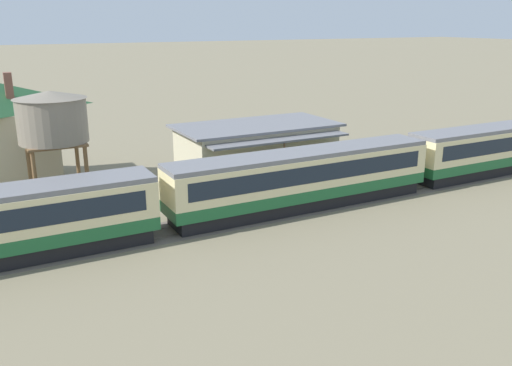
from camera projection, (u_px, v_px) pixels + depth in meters
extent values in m
cube|color=#1E6033|center=(503.00, 156.00, 47.78)|extent=(20.01, 3.19, 0.80)
cube|color=beige|center=(505.00, 140.00, 47.36)|extent=(20.01, 3.19, 2.13)
cube|color=#192330|center=(505.00, 139.00, 47.33)|extent=(18.41, 3.23, 1.19)
cube|color=slate|center=(507.00, 127.00, 47.01)|extent=(20.01, 3.00, 0.30)
cube|color=black|center=(502.00, 166.00, 48.02)|extent=(19.21, 2.75, 0.88)
cylinder|color=black|center=(455.00, 177.00, 44.45)|extent=(0.90, 0.18, 0.90)
cylinder|color=black|center=(441.00, 173.00, 45.67)|extent=(0.90, 0.18, 0.90)
cube|color=#1E6033|center=(303.00, 190.00, 38.35)|extent=(20.01, 3.19, 0.80)
cube|color=beige|center=(303.00, 170.00, 37.92)|extent=(20.01, 3.19, 2.13)
cube|color=#192330|center=(303.00, 169.00, 37.89)|extent=(18.41, 3.23, 1.19)
cube|color=slate|center=(303.00, 153.00, 37.57)|extent=(20.01, 3.00, 0.30)
cube|color=black|center=(302.00, 201.00, 38.59)|extent=(19.21, 2.75, 0.88)
cylinder|color=black|center=(381.00, 191.00, 40.95)|extent=(0.90, 0.18, 0.90)
cylinder|color=black|center=(369.00, 186.00, 42.17)|extent=(0.90, 0.18, 0.90)
cylinder|color=black|center=(222.00, 220.00, 35.02)|extent=(0.90, 0.18, 0.90)
cylinder|color=black|center=(213.00, 213.00, 36.23)|extent=(0.90, 0.18, 0.90)
cylinder|color=black|center=(100.00, 242.00, 31.52)|extent=(0.90, 0.18, 0.90)
cylinder|color=black|center=(95.00, 234.00, 32.73)|extent=(0.90, 0.18, 0.90)
cube|color=#665B51|center=(289.00, 210.00, 38.24)|extent=(167.90, 3.60, 0.01)
cube|color=#4C4238|center=(295.00, 212.00, 37.63)|extent=(167.90, 0.12, 0.04)
cube|color=#4C4238|center=(284.00, 206.00, 38.84)|extent=(167.90, 0.12, 0.04)
cube|color=beige|center=(256.00, 151.00, 46.23)|extent=(12.60, 6.44, 4.24)
cube|color=slate|center=(256.00, 125.00, 45.59)|extent=(13.61, 6.95, 0.20)
cube|color=slate|center=(280.00, 140.00, 42.34)|extent=(12.10, 1.60, 0.16)
cylinder|color=brown|center=(284.00, 166.00, 42.40)|extent=(0.14, 0.14, 3.76)
cube|color=brown|center=(9.00, 90.00, 40.26)|extent=(0.56, 0.56, 2.60)
cylinder|color=brown|center=(78.00, 168.00, 40.13)|extent=(0.28, 0.28, 4.64)
cylinder|color=brown|center=(30.00, 174.00, 38.63)|extent=(0.28, 0.28, 4.64)
cylinder|color=brown|center=(88.00, 179.00, 37.31)|extent=(0.28, 0.28, 4.64)
cylinder|color=brown|center=(36.00, 186.00, 35.80)|extent=(0.28, 0.28, 4.64)
cube|color=brown|center=(55.00, 143.00, 37.28)|extent=(3.84, 3.84, 0.16)
cylinder|color=slate|center=(52.00, 120.00, 36.82)|extent=(4.63, 4.63, 3.00)
cone|color=slate|center=(49.00, 94.00, 36.32)|extent=(4.86, 4.86, 0.50)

